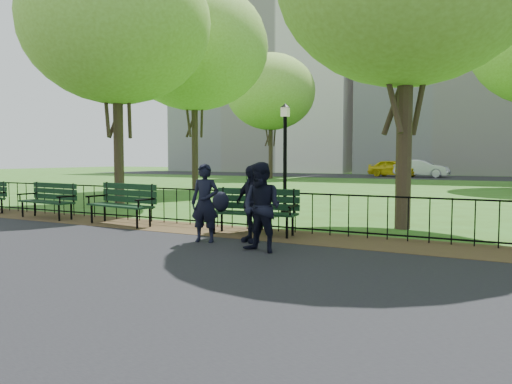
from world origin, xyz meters
The scene contains 19 objects.
ground centered at (0.00, 0.00, 0.00)m, with size 120.00×120.00×0.00m, color #335616.
asphalt_path centered at (0.00, -3.40, 0.01)m, with size 60.00×9.20×0.01m, color black.
dirt_strip centered at (0.00, 1.50, 0.01)m, with size 60.00×1.60×0.01m, color #392C17.
far_street centered at (0.00, 35.00, 0.01)m, with size 70.00×9.00×0.01m, color black.
iron_fence centered at (0.00, 2.00, 0.50)m, with size 24.06×0.06×1.00m.
apartment_west centered at (-22.00, 48.00, 13.00)m, with size 22.00×15.00×26.00m, color silver.
apartment_mid centered at (2.00, 48.00, 15.00)m, with size 24.00×15.00×30.00m, color silver.
park_bench_main centered at (-0.33, 1.30, 0.65)m, with size 1.95×0.79×1.08m.
park_bench_left_a centered at (-3.64, 1.26, 0.63)m, with size 2.01×0.86×1.11m.
park_bench_left_b centered at (-6.33, 1.30, 0.60)m, with size 1.88×0.72×1.05m.
lamppost centered at (-1.01, 4.96, 1.73)m, with size 0.28×0.28×3.17m.
tree_near_w centered at (-7.36, 5.04, 6.19)m, with size 6.40×6.40×8.92m.
tree_mid_w centered at (-9.51, 12.67, 7.08)m, with size 7.32×7.32×10.20m.
tree_far_w centered at (-12.42, 27.04, 6.71)m, with size 6.93×6.93×9.66m.
person_left centered at (-0.48, 0.10, 0.77)m, with size 0.56×0.37×1.53m, color black.
person_mid centered at (0.97, -0.31, 0.80)m, with size 0.76×0.40×1.57m, color black.
person_right centered at (0.32, 0.52, 0.76)m, with size 0.88×0.36×1.50m, color black.
taxi centered at (-4.69, 35.00, 0.74)m, with size 1.71×4.25×1.45m, color gold.
sedan_silver centered at (-2.34, 34.85, 0.73)m, with size 1.52×4.36×1.44m, color #B4B8BC.
Camera 1 is at (4.92, -7.94, 1.66)m, focal length 35.00 mm.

